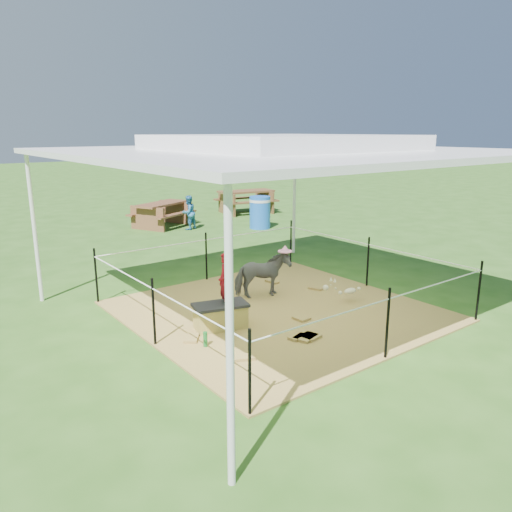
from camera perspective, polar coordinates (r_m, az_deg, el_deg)
ground at (r=8.45m, az=2.48°, el=-6.39°), size 90.00×90.00×0.00m
hay_patch at (r=8.45m, az=2.48°, el=-6.30°), size 4.60×4.60×0.03m
canopy_tent at (r=7.92m, az=2.69°, el=12.17°), size 6.30×6.30×2.90m
rope_fence at (r=8.25m, az=2.53°, el=-2.20°), size 4.54×4.54×1.00m
straw_bale at (r=7.68m, az=-4.08°, el=-6.96°), size 0.84×0.57×0.34m
dark_cloth at (r=7.62m, az=-4.10°, el=-5.61°), size 0.90×0.63×0.04m
woman at (r=7.53m, az=-3.53°, el=-2.30°), size 0.30×0.38×0.92m
green_bottle at (r=7.09m, az=-5.81°, el=-9.44°), size 0.07×0.07×0.21m
pony at (r=8.95m, az=0.73°, el=-2.19°), size 1.07×0.72×0.83m
pink_hat at (r=8.83m, az=0.74°, el=0.76°), size 0.26×0.26×0.12m
foal at (r=8.92m, az=10.71°, el=-3.79°), size 0.81×0.47×0.44m
trash_barrel at (r=15.51m, az=0.45°, el=5.00°), size 0.75×0.75×0.99m
picnic_table_near at (r=16.07m, az=-10.68°, el=4.65°), size 2.21×1.96×0.76m
picnic_table_far at (r=18.47m, az=-1.15°, el=6.22°), size 2.22×1.77×0.83m
distant_person at (r=15.46m, az=-7.72°, el=4.94°), size 0.61×0.53×1.05m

